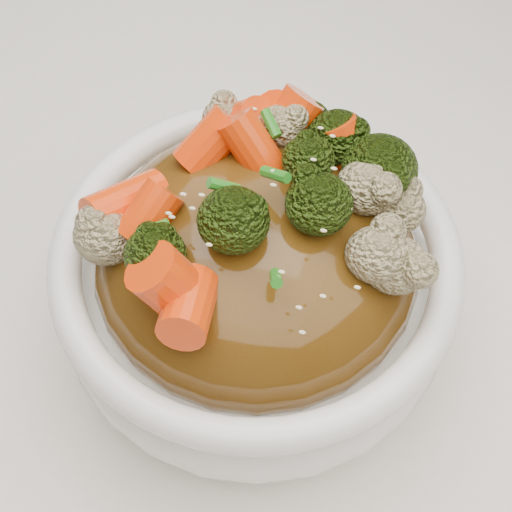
% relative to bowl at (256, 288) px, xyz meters
% --- Properties ---
extents(tablecloth, '(1.20, 0.80, 0.04)m').
position_rel_bowl_xyz_m(tablecloth, '(0.04, 0.01, -0.06)').
color(tablecloth, white).
rests_on(tablecloth, dining_table).
extents(bowl, '(0.23, 0.23, 0.08)m').
position_rel_bowl_xyz_m(bowl, '(0.00, 0.00, 0.00)').
color(bowl, white).
rests_on(bowl, tablecloth).
extents(sauce_base, '(0.18, 0.18, 0.08)m').
position_rel_bowl_xyz_m(sauce_base, '(0.00, 0.00, 0.03)').
color(sauce_base, '#4D2F0D').
rests_on(sauce_base, bowl).
extents(carrots, '(0.18, 0.18, 0.04)m').
position_rel_bowl_xyz_m(carrots, '(0.00, 0.00, 0.08)').
color(carrots, '#FD4208').
rests_on(carrots, sauce_base).
extents(broccoli, '(0.18, 0.18, 0.04)m').
position_rel_bowl_xyz_m(broccoli, '(0.00, 0.00, 0.08)').
color(broccoli, black).
rests_on(broccoli, sauce_base).
extents(cauliflower, '(0.18, 0.18, 0.03)m').
position_rel_bowl_xyz_m(cauliflower, '(0.00, 0.00, 0.08)').
color(cauliflower, tan).
rests_on(cauliflower, sauce_base).
extents(scallions, '(0.14, 0.14, 0.02)m').
position_rel_bowl_xyz_m(scallions, '(0.00, 0.00, 0.08)').
color(scallions, '#23781B').
rests_on(scallions, sauce_base).
extents(sesame_seeds, '(0.16, 0.16, 0.01)m').
position_rel_bowl_xyz_m(sesame_seeds, '(0.00, 0.00, 0.08)').
color(sesame_seeds, beige).
rests_on(sesame_seeds, sauce_base).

